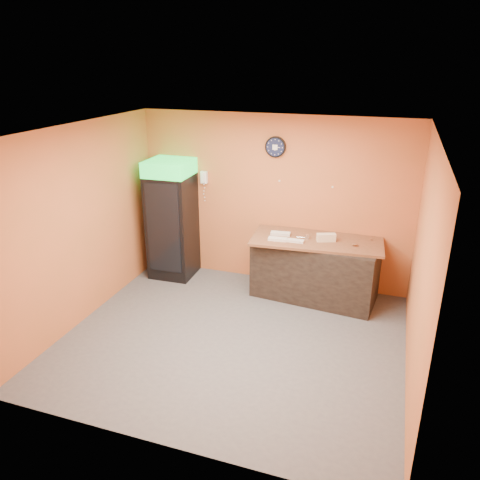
% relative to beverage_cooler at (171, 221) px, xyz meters
% --- Properties ---
extents(floor, '(4.50, 4.50, 0.00)m').
position_rel_beverage_cooler_xyz_m(floor, '(1.68, -1.60, -1.00)').
color(floor, '#47474C').
rests_on(floor, ground).
extents(back_wall, '(4.50, 0.02, 2.80)m').
position_rel_beverage_cooler_xyz_m(back_wall, '(1.68, 0.40, 0.40)').
color(back_wall, '#C66437').
rests_on(back_wall, floor).
extents(left_wall, '(0.02, 4.00, 2.80)m').
position_rel_beverage_cooler_xyz_m(left_wall, '(-0.57, -1.60, 0.40)').
color(left_wall, '#C66437').
rests_on(left_wall, floor).
extents(right_wall, '(0.02, 4.00, 2.80)m').
position_rel_beverage_cooler_xyz_m(right_wall, '(3.93, -1.60, 0.40)').
color(right_wall, '#C66437').
rests_on(right_wall, floor).
extents(ceiling, '(4.50, 4.00, 0.02)m').
position_rel_beverage_cooler_xyz_m(ceiling, '(1.68, -1.60, 1.80)').
color(ceiling, white).
rests_on(ceiling, back_wall).
extents(beverage_cooler, '(0.73, 0.75, 2.04)m').
position_rel_beverage_cooler_xyz_m(beverage_cooler, '(0.00, 0.00, 0.00)').
color(beverage_cooler, black).
rests_on(beverage_cooler, floor).
extents(prep_counter, '(1.97, 1.03, 0.95)m').
position_rel_beverage_cooler_xyz_m(prep_counter, '(2.50, -0.03, -0.52)').
color(prep_counter, black).
rests_on(prep_counter, floor).
extents(wall_clock, '(0.33, 0.06, 0.33)m').
position_rel_beverage_cooler_xyz_m(wall_clock, '(1.70, 0.37, 1.30)').
color(wall_clock, black).
rests_on(wall_clock, back_wall).
extents(wall_phone, '(0.11, 0.10, 0.21)m').
position_rel_beverage_cooler_xyz_m(wall_phone, '(0.48, 0.34, 0.72)').
color(wall_phone, white).
rests_on(wall_phone, back_wall).
extents(butcher_paper, '(2.05, 1.05, 0.04)m').
position_rel_beverage_cooler_xyz_m(butcher_paper, '(2.50, -0.03, -0.03)').
color(butcher_paper, brown).
rests_on(butcher_paper, prep_counter).
extents(sub_roll_stack, '(0.30, 0.20, 0.12)m').
position_rel_beverage_cooler_xyz_m(sub_roll_stack, '(2.64, -0.07, 0.05)').
color(sub_roll_stack, beige).
rests_on(sub_roll_stack, butcher_paper).
extents(wrapped_sandwich_left, '(0.30, 0.13, 0.04)m').
position_rel_beverage_cooler_xyz_m(wrapped_sandwich_left, '(1.94, -0.27, 0.01)').
color(wrapped_sandwich_left, silver).
rests_on(wrapped_sandwich_left, butcher_paper).
extents(wrapped_sandwich_mid, '(0.25, 0.10, 0.04)m').
position_rel_beverage_cooler_xyz_m(wrapped_sandwich_mid, '(2.21, -0.24, 0.01)').
color(wrapped_sandwich_mid, silver).
rests_on(wrapped_sandwich_mid, butcher_paper).
extents(wrapped_sandwich_right, '(0.32, 0.16, 0.04)m').
position_rel_beverage_cooler_xyz_m(wrapped_sandwich_right, '(1.92, -0.02, 0.01)').
color(wrapped_sandwich_right, silver).
rests_on(wrapped_sandwich_right, butcher_paper).
extents(kitchen_tool, '(0.07, 0.07, 0.07)m').
position_rel_beverage_cooler_xyz_m(kitchen_tool, '(2.35, -0.06, 0.02)').
color(kitchen_tool, silver).
rests_on(kitchen_tool, butcher_paper).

